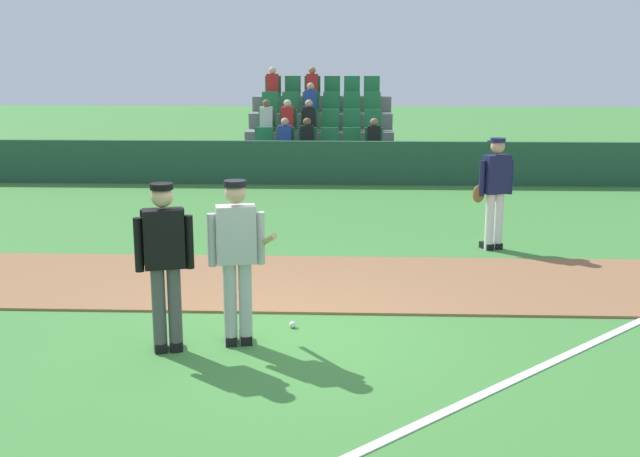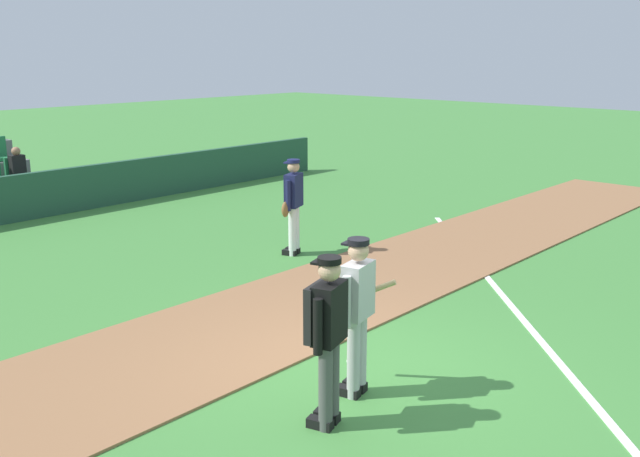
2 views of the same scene
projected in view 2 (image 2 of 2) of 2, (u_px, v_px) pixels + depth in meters
name	position (u px, v px, depth m)	size (l,w,h in m)	color
ground_plane	(357.00, 376.00, 8.12)	(80.00, 80.00, 0.00)	#42843A
infield_dirt_path	(239.00, 329.00, 9.46)	(28.00, 2.64, 0.03)	#936642
foul_line_chalk	(520.00, 316.00, 9.94)	(12.00, 0.10, 0.01)	white
batter_grey_jersey	(357.00, 311.00, 7.46)	(0.73, 0.72, 1.76)	#B2B2B2
umpire_home_plate	(327.00, 332.00, 6.81)	(0.57, 0.39, 1.76)	#4C4C4C
runner_navy_jersey	(293.00, 203.00, 12.71)	(0.66, 0.40, 1.76)	white
baseball	(350.00, 361.00, 8.42)	(0.07, 0.07, 0.07)	white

